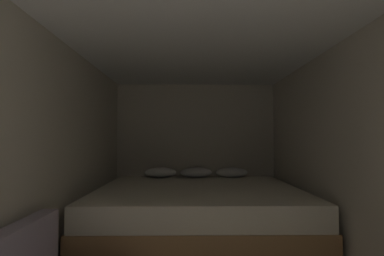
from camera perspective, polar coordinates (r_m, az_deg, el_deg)
wall_back at (r=4.61m, az=0.72°, el=-4.66°), size 2.55×0.05×2.11m
wall_left at (r=2.42m, az=-28.79°, el=-6.60°), size 0.05×4.89×2.11m
wall_right at (r=2.54m, az=32.05°, el=-6.32°), size 0.05×4.89×2.11m
ceiling_slab at (r=2.31m, az=2.42°, el=20.34°), size 2.55×4.89×0.05m
bed at (r=3.62m, az=1.20°, el=-16.66°), size 2.33×2.08×0.84m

